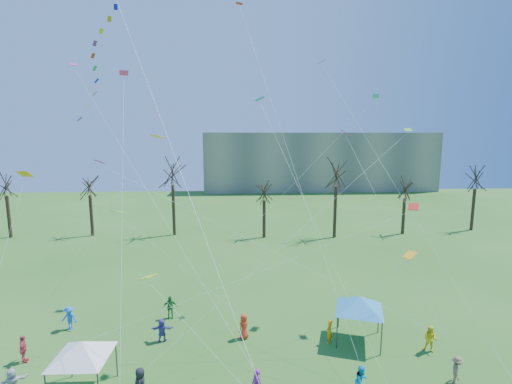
{
  "coord_description": "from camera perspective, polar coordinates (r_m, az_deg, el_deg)",
  "views": [
    {
      "loc": [
        -0.07,
        -12.63,
        13.68
      ],
      "look_at": [
        0.93,
        5.0,
        11.0
      ],
      "focal_mm": 25.0,
      "sensor_mm": 36.0,
      "label": 1
    }
  ],
  "objects": [
    {
      "name": "distant_building",
      "position": [
        97.36,
        9.89,
        4.87
      ],
      "size": [
        60.0,
        14.0,
        15.0
      ],
      "primitive_type": "cube",
      "color": "gray",
      "rests_on": "ground"
    },
    {
      "name": "bare_tree_row",
      "position": [
        49.63,
        -0.56,
        1.06
      ],
      "size": [
        71.96,
        8.8,
        11.19
      ],
      "color": "black",
      "rests_on": "ground"
    },
    {
      "name": "big_box_kite",
      "position": [
        21.41,
        -22.98,
        19.76
      ],
      "size": [
        5.66,
        7.22,
        25.29
      ],
      "color": "red",
      "rests_on": "ground"
    },
    {
      "name": "canopy_tent_white",
      "position": [
        22.73,
        -26.12,
        -21.66
      ],
      "size": [
        4.0,
        4.0,
        3.0
      ],
      "color": "#3F3F44",
      "rests_on": "ground"
    },
    {
      "name": "canopy_tent_blue",
      "position": [
        26.05,
        16.24,
        -16.7
      ],
      "size": [
        4.01,
        4.01,
        3.17
      ],
      "color": "#3F3F44",
      "rests_on": "ground"
    },
    {
      "name": "festival_crowd",
      "position": [
        22.63,
        -5.56,
        -25.91
      ],
      "size": [
        26.97,
        13.6,
        1.84
      ],
      "color": "#BD3B17",
      "rests_on": "ground"
    },
    {
      "name": "small_kites_aloft",
      "position": [
        22.61,
        -2.16,
        6.3
      ],
      "size": [
        26.31,
        18.51,
        34.01
      ],
      "color": "orange",
      "rests_on": "ground"
    }
  ]
}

